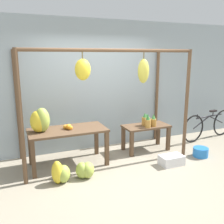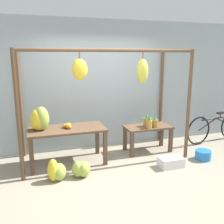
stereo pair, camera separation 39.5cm
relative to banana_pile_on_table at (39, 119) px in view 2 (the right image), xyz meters
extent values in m
plane|color=gray|center=(1.25, -0.87, -0.91)|extent=(20.00, 20.00, 0.00)
cube|color=#99A8B2|center=(1.25, 0.72, 0.49)|extent=(8.00, 0.08, 2.80)
cylinder|color=brown|center=(-0.32, -0.47, 0.17)|extent=(0.07, 0.07, 2.16)
cylinder|color=brown|center=(2.83, -0.47, 0.17)|extent=(0.07, 0.07, 2.16)
cylinder|color=brown|center=(-0.32, 0.63, 0.17)|extent=(0.07, 0.07, 2.16)
cylinder|color=brown|center=(2.83, 0.63, 0.17)|extent=(0.07, 0.07, 2.16)
cylinder|color=brown|center=(1.25, -0.47, 1.22)|extent=(3.16, 0.06, 0.06)
cylinder|color=brown|center=(0.69, -0.47, 1.14)|extent=(0.02, 0.02, 0.10)
ellipsoid|color=yellow|center=(0.69, -0.47, 0.91)|extent=(0.26, 0.23, 0.35)
cylinder|color=brown|center=(1.82, -0.47, 1.14)|extent=(0.02, 0.02, 0.11)
ellipsoid|color=gold|center=(1.82, -0.47, 0.86)|extent=(0.21, 0.19, 0.44)
cube|color=brown|center=(0.49, -0.02, -0.22)|extent=(1.43, 0.70, 0.04)
cube|color=brown|center=(-0.17, -0.32, -0.58)|extent=(0.07, 0.07, 0.67)
cube|color=brown|center=(1.16, -0.32, -0.58)|extent=(0.07, 0.07, 0.67)
cube|color=brown|center=(-0.17, 0.28, -0.58)|extent=(0.07, 0.07, 0.67)
cube|color=brown|center=(1.16, 0.28, -0.58)|extent=(0.07, 0.07, 0.67)
cube|color=brown|center=(2.23, 0.08, -0.36)|extent=(1.00, 0.50, 0.04)
cube|color=brown|center=(1.78, -0.13, -0.65)|extent=(0.07, 0.07, 0.53)
cube|color=brown|center=(2.68, -0.13, -0.65)|extent=(0.07, 0.07, 0.53)
cube|color=brown|center=(1.78, 0.28, -0.65)|extent=(0.07, 0.07, 0.53)
cube|color=brown|center=(2.68, 0.28, -0.65)|extent=(0.07, 0.07, 0.53)
ellipsoid|color=#9EB247|center=(0.05, -0.01, 0.02)|extent=(0.36, 0.35, 0.44)
ellipsoid|color=yellow|center=(-0.04, 0.02, -0.01)|extent=(0.34, 0.35, 0.38)
ellipsoid|color=yellow|center=(-0.02, -0.01, -0.01)|extent=(0.34, 0.33, 0.39)
sphere|color=orange|center=(0.54, 0.06, -0.16)|extent=(0.08, 0.08, 0.08)
sphere|color=orange|center=(0.46, 0.01, -0.16)|extent=(0.08, 0.08, 0.08)
sphere|color=orange|center=(0.53, -0.09, -0.16)|extent=(0.08, 0.08, 0.08)
sphere|color=orange|center=(0.52, -0.07, -0.16)|extent=(0.08, 0.08, 0.08)
sphere|color=orange|center=(0.50, -0.04, -0.16)|extent=(0.10, 0.10, 0.10)
sphere|color=orange|center=(0.50, 0.01, -0.16)|extent=(0.09, 0.09, 0.09)
cylinder|color=#B27F38|center=(2.20, 0.07, -0.25)|extent=(0.14, 0.14, 0.18)
cone|color=#428442|center=(2.20, 0.07, -0.11)|extent=(0.10, 0.10, 0.10)
cylinder|color=#B27F38|center=(2.18, -0.09, -0.26)|extent=(0.13, 0.13, 0.17)
cone|color=#337538|center=(2.18, -0.09, -0.11)|extent=(0.09, 0.09, 0.12)
cylinder|color=olive|center=(2.24, 0.06, -0.26)|extent=(0.14, 0.14, 0.17)
cone|color=#428442|center=(2.24, 0.06, -0.13)|extent=(0.10, 0.10, 0.09)
cylinder|color=#A3702D|center=(2.33, -0.05, -0.26)|extent=(0.12, 0.12, 0.16)
cone|color=#428442|center=(2.33, -0.05, -0.13)|extent=(0.09, 0.09, 0.11)
ellipsoid|color=#9EB247|center=(0.26, -0.66, -0.76)|extent=(0.31, 0.32, 0.30)
ellipsoid|color=yellow|center=(0.16, -0.67, -0.72)|extent=(0.24, 0.26, 0.39)
ellipsoid|color=#9EB247|center=(0.67, -0.67, -0.77)|extent=(0.31, 0.32, 0.28)
ellipsoid|color=#9EB247|center=(0.57, -0.65, -0.77)|extent=(0.25, 0.27, 0.28)
cube|color=silver|center=(2.31, -0.78, -0.82)|extent=(0.45, 0.28, 0.18)
cylinder|color=blue|center=(3.10, -0.68, -0.82)|extent=(0.31, 0.31, 0.19)
torus|color=black|center=(3.54, 0.07, -0.57)|extent=(0.67, 0.13, 0.68)
cylinder|color=black|center=(4.07, 0.15, -0.33)|extent=(0.91, 0.16, 0.03)
cylinder|color=black|center=(4.34, 0.19, -0.45)|extent=(0.55, 0.11, 0.27)
cylinder|color=black|center=(3.80, 0.11, -0.45)|extent=(0.55, 0.11, 0.27)
cylinder|color=black|center=(4.20, 0.17, -0.28)|extent=(0.02, 0.02, 0.10)
cube|color=black|center=(4.20, 0.17, -0.21)|extent=(0.21, 0.11, 0.04)
cylinder|color=black|center=(3.64, 0.09, -0.28)|extent=(0.02, 0.02, 0.10)
camera|label=1|loc=(-0.45, -4.45, 1.14)|focal=40.00mm
camera|label=2|loc=(-0.08, -4.58, 1.14)|focal=40.00mm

